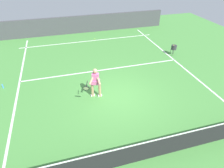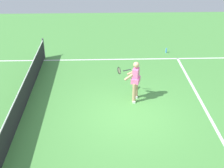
% 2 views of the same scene
% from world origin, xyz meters
% --- Properties ---
extents(ground_plane, '(26.36, 26.36, 0.00)m').
position_xyz_m(ground_plane, '(0.00, 0.00, 0.00)').
color(ground_plane, '#4C9342').
extents(service_line_marking, '(9.65, 0.10, 0.01)m').
position_xyz_m(service_line_marking, '(0.00, -2.74, 0.00)').
color(service_line_marking, white).
rests_on(service_line_marking, ground).
extents(sideline_right_marking, '(0.10, 18.28, 0.01)m').
position_xyz_m(sideline_right_marking, '(4.82, 0.00, 0.00)').
color(sideline_right_marking, white).
rests_on(sideline_right_marking, ground).
extents(court_net, '(10.33, 0.08, 1.00)m').
position_xyz_m(court_net, '(0.00, 3.73, 0.47)').
color(court_net, '#4C4C51').
rests_on(court_net, ground).
extents(tennis_player, '(0.98, 0.87, 1.55)m').
position_xyz_m(tennis_player, '(1.02, -0.26, 0.85)').
color(tennis_player, tan).
rests_on(tennis_player, ground).
extents(water_bottle, '(0.07, 0.07, 0.24)m').
position_xyz_m(water_bottle, '(5.59, -2.31, 0.12)').
color(water_bottle, '#4C9EE5').
rests_on(water_bottle, ground).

